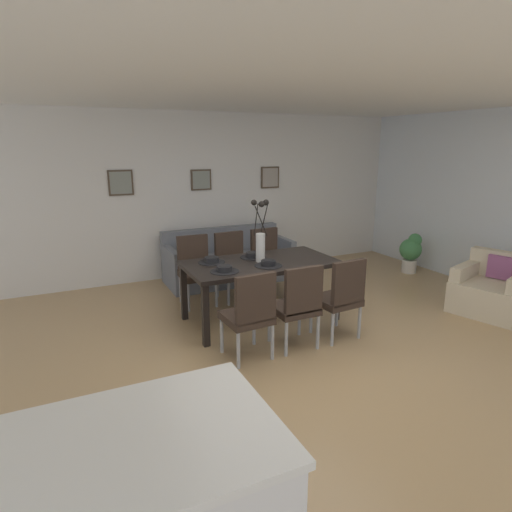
{
  "coord_description": "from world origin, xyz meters",
  "views": [
    {
      "loc": [
        -2.17,
        -3.4,
        2.09
      ],
      "look_at": [
        0.03,
        1.2,
        0.76
      ],
      "focal_mm": 30.01,
      "sensor_mm": 36.0,
      "label": 1
    }
  ],
  "objects_px": {
    "dining_chair_near_left": "(250,311)",
    "dining_chair_mid_left": "(341,295)",
    "sofa": "(228,263)",
    "framed_picture_right": "(270,177)",
    "framed_picture_center": "(201,180)",
    "bowl_far_right": "(253,254)",
    "framed_picture_left": "(121,183)",
    "dining_chair_near_right": "(196,267)",
    "armchair": "(492,290)",
    "dining_chair_far_right": "(233,262)",
    "potted_plant": "(411,251)",
    "dining_chair_mid_right": "(268,258)",
    "bowl_near_left": "(225,268)",
    "bowl_near_right": "(212,259)",
    "dining_table": "(260,268)",
    "bowl_far_left": "(268,262)",
    "centerpiece_vase": "(260,238)",
    "dining_chair_far_left": "(298,303)"
  },
  "relations": [
    {
      "from": "dining_chair_mid_right",
      "to": "sofa",
      "type": "xyz_separation_m",
      "value": [
        -0.31,
        0.77,
        -0.23
      ]
    },
    {
      "from": "centerpiece_vase",
      "to": "bowl_far_left",
      "type": "relative_size",
      "value": 4.32
    },
    {
      "from": "bowl_near_left",
      "to": "framed_picture_right",
      "type": "distance_m",
      "value": 3.05
    },
    {
      "from": "bowl_near_left",
      "to": "armchair",
      "type": "xyz_separation_m",
      "value": [
        3.34,
        -0.84,
        -0.49
      ]
    },
    {
      "from": "sofa",
      "to": "dining_chair_near_right",
      "type": "bearing_deg",
      "value": -134.72
    },
    {
      "from": "dining_table",
      "to": "dining_chair_near_right",
      "type": "relative_size",
      "value": 1.96
    },
    {
      "from": "dining_chair_mid_right",
      "to": "framed_picture_right",
      "type": "distance_m",
      "value": 1.76
    },
    {
      "from": "sofa",
      "to": "framed_picture_right",
      "type": "distance_m",
      "value": 1.68
    },
    {
      "from": "dining_table",
      "to": "bowl_far_right",
      "type": "bearing_deg",
      "value": 90.0
    },
    {
      "from": "dining_chair_far_right",
      "to": "potted_plant",
      "type": "relative_size",
      "value": 1.37
    },
    {
      "from": "dining_chair_near_left",
      "to": "dining_chair_mid_left",
      "type": "distance_m",
      "value": 1.1
    },
    {
      "from": "dining_chair_near_left",
      "to": "framed_picture_left",
      "type": "distance_m",
      "value": 3.27
    },
    {
      "from": "dining_chair_mid_right",
      "to": "sofa",
      "type": "height_order",
      "value": "dining_chair_mid_right"
    },
    {
      "from": "bowl_near_right",
      "to": "dining_table",
      "type": "bearing_deg",
      "value": -21.23
    },
    {
      "from": "framed_picture_left",
      "to": "potted_plant",
      "type": "height_order",
      "value": "framed_picture_left"
    },
    {
      "from": "dining_chair_mid_right",
      "to": "dining_chair_far_right",
      "type": "bearing_deg",
      "value": -178.17
    },
    {
      "from": "dining_table",
      "to": "bowl_near_left",
      "type": "xyz_separation_m",
      "value": [
        -0.54,
        -0.21,
        0.12
      ]
    },
    {
      "from": "dining_chair_mid_left",
      "to": "dining_chair_mid_right",
      "type": "distance_m",
      "value": 1.76
    },
    {
      "from": "bowl_far_left",
      "to": "sofa",
      "type": "relative_size",
      "value": 0.09
    },
    {
      "from": "dining_chair_mid_right",
      "to": "bowl_far_left",
      "type": "height_order",
      "value": "dining_chair_mid_right"
    },
    {
      "from": "dining_table",
      "to": "bowl_far_left",
      "type": "height_order",
      "value": "bowl_far_left"
    },
    {
      "from": "dining_chair_near_right",
      "to": "armchair",
      "type": "xyz_separation_m",
      "value": [
        3.33,
        -1.94,
        -0.23
      ]
    },
    {
      "from": "framed_picture_right",
      "to": "dining_chair_near_right",
      "type": "bearing_deg",
      "value": -144.32
    },
    {
      "from": "dining_chair_mid_right",
      "to": "potted_plant",
      "type": "distance_m",
      "value": 2.61
    },
    {
      "from": "bowl_near_right",
      "to": "bowl_far_left",
      "type": "relative_size",
      "value": 1.0
    },
    {
      "from": "bowl_far_left",
      "to": "framed_picture_right",
      "type": "distance_m",
      "value": 2.77
    },
    {
      "from": "bowl_near_right",
      "to": "sofa",
      "type": "bearing_deg",
      "value": 61.65
    },
    {
      "from": "bowl_far_right",
      "to": "framed_picture_left",
      "type": "height_order",
      "value": "framed_picture_left"
    },
    {
      "from": "dining_chair_near_right",
      "to": "bowl_near_right",
      "type": "distance_m",
      "value": 0.72
    },
    {
      "from": "dining_chair_far_right",
      "to": "centerpiece_vase",
      "type": "xyz_separation_m",
      "value": [
        -0.0,
        -0.88,
        0.51
      ]
    },
    {
      "from": "dining_chair_far_right",
      "to": "bowl_far_right",
      "type": "distance_m",
      "value": 0.72
    },
    {
      "from": "bowl_far_right",
      "to": "dining_chair_near_right",
      "type": "bearing_deg",
      "value": 128.35
    },
    {
      "from": "bowl_far_right",
      "to": "framed_picture_right",
      "type": "height_order",
      "value": "framed_picture_right"
    },
    {
      "from": "bowl_far_right",
      "to": "armchair",
      "type": "height_order",
      "value": "bowl_far_right"
    },
    {
      "from": "dining_chair_mid_left",
      "to": "framed_picture_center",
      "type": "bearing_deg",
      "value": 100.51
    },
    {
      "from": "bowl_near_left",
      "to": "bowl_far_right",
      "type": "height_order",
      "value": "same"
    },
    {
      "from": "bowl_near_left",
      "to": "armchair",
      "type": "bearing_deg",
      "value": -14.18
    },
    {
      "from": "dining_chair_far_left",
      "to": "framed_picture_right",
      "type": "height_order",
      "value": "framed_picture_right"
    },
    {
      "from": "centerpiece_vase",
      "to": "framed_picture_right",
      "type": "distance_m",
      "value": 2.53
    },
    {
      "from": "dining_chair_mid_left",
      "to": "framed_picture_right",
      "type": "distance_m",
      "value": 3.26
    },
    {
      "from": "dining_table",
      "to": "dining_chair_near_left",
      "type": "bearing_deg",
      "value": -121.51
    },
    {
      "from": "centerpiece_vase",
      "to": "bowl_near_right",
      "type": "distance_m",
      "value": 0.63
    },
    {
      "from": "dining_chair_far_right",
      "to": "dining_chair_far_left",
      "type": "bearing_deg",
      "value": -89.77
    },
    {
      "from": "sofa",
      "to": "dining_chair_far_right",
      "type": "bearing_deg",
      "value": -107.27
    },
    {
      "from": "bowl_far_right",
      "to": "framed_picture_right",
      "type": "relative_size",
      "value": 0.47
    },
    {
      "from": "bowl_far_left",
      "to": "framed_picture_right",
      "type": "bearing_deg",
      "value": 62.38
    },
    {
      "from": "framed_picture_right",
      "to": "potted_plant",
      "type": "relative_size",
      "value": 0.54
    },
    {
      "from": "dining_chair_mid_left",
      "to": "framed_picture_center",
      "type": "xyz_separation_m",
      "value": [
        -0.56,
        3.01,
        1.04
      ]
    },
    {
      "from": "dining_chair_near_left",
      "to": "bowl_near_left",
      "type": "xyz_separation_m",
      "value": [
        -0.0,
        0.67,
        0.27
      ]
    },
    {
      "from": "framed_picture_right",
      "to": "dining_chair_mid_left",
      "type": "bearing_deg",
      "value": -102.65
    }
  ]
}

